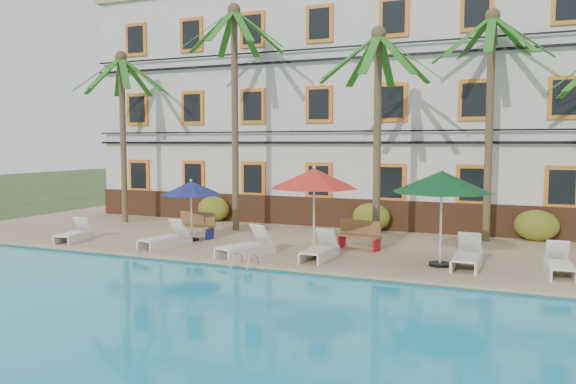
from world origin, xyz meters
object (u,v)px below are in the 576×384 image
at_px(lounger_a, 75,234).
at_px(lounger_d, 320,250).
at_px(umbrella_red, 314,179).
at_px(palm_d, 490,94).
at_px(lounger_f, 559,264).
at_px(umbrella_green, 442,182).
at_px(palm_b, 235,88).
at_px(pool_ladder, 245,266).
at_px(bench_left, 196,225).
at_px(palm_a, 123,113).
at_px(umbrella_blue, 191,188).
at_px(lounger_c, 247,246).
at_px(lounger_e, 467,257).
at_px(bench_right, 360,235).
at_px(palm_c, 378,106).
at_px(lounger_b, 166,238).

height_order(lounger_a, lounger_d, lounger_d).
distance_m(umbrella_red, lounger_d, 2.15).
height_order(palm_d, lounger_f, palm_d).
xyz_separation_m(umbrella_green, lounger_f, (3.02, 0.16, -2.08)).
xyz_separation_m(palm_b, pool_ladder, (3.32, -5.71, -5.55)).
height_order(palm_b, bench_left, palm_b).
height_order(palm_b, umbrella_red, palm_b).
height_order(umbrella_green, lounger_d, umbrella_green).
xyz_separation_m(palm_d, umbrella_red, (-4.71, -4.71, -2.76)).
height_order(palm_a, palm_b, palm_b).
relative_size(palm_d, umbrella_blue, 3.68).
relative_size(palm_b, bench_left, 5.75).
bearing_deg(palm_d, lounger_d, -130.18).
xyz_separation_m(palm_b, lounger_f, (11.35, -3.37, -5.28)).
bearing_deg(lounger_c, palm_b, 121.74).
bearing_deg(umbrella_green, lounger_e, 10.13).
xyz_separation_m(palm_d, bench_right, (-3.70, -3.14, -4.64)).
bearing_deg(lounger_e, bench_left, 172.26).
relative_size(lounger_d, pool_ladder, 2.45).
relative_size(umbrella_blue, umbrella_green, 0.79).
bearing_deg(palm_d, palm_b, -172.52).
distance_m(lounger_d, lounger_e, 4.16).
xyz_separation_m(palm_a, palm_d, (14.84, 0.99, 0.38)).
bearing_deg(palm_d, umbrella_blue, -157.77).
xyz_separation_m(palm_b, lounger_a, (-4.07, -4.34, -5.29)).
bearing_deg(lounger_c, lounger_f, 6.51).
relative_size(umbrella_red, lounger_f, 1.53).
height_order(lounger_a, lounger_f, lounger_f).
xyz_separation_m(umbrella_blue, pool_ladder, (3.64, -3.01, -1.85)).
bearing_deg(lounger_d, lounger_c, -169.17).
relative_size(palm_d, lounger_f, 4.44).
distance_m(palm_c, bench_right, 4.26).
bearing_deg(bench_left, palm_b, 76.17).
distance_m(palm_a, palm_c, 11.59).
bearing_deg(umbrella_red, palm_b, 142.54).
relative_size(palm_a, lounger_f, 4.07).
bearing_deg(umbrella_blue, palm_a, 150.89).
relative_size(palm_d, umbrella_green, 2.91).
distance_m(lounger_b, lounger_e, 9.53).
bearing_deg(palm_b, lounger_a, -133.15).
distance_m(lounger_c, lounger_d, 2.26).
distance_m(palm_b, lounger_c, 7.34).
height_order(palm_b, lounger_d, palm_b).
distance_m(bench_right, pool_ladder, 4.42).
distance_m(umbrella_blue, lounger_d, 5.60).
relative_size(umbrella_red, bench_left, 1.81).
height_order(palm_a, umbrella_green, palm_a).
relative_size(umbrella_green, bench_right, 1.75).
bearing_deg(lounger_c, palm_c, 44.31).
relative_size(palm_c, pool_ladder, 9.70).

